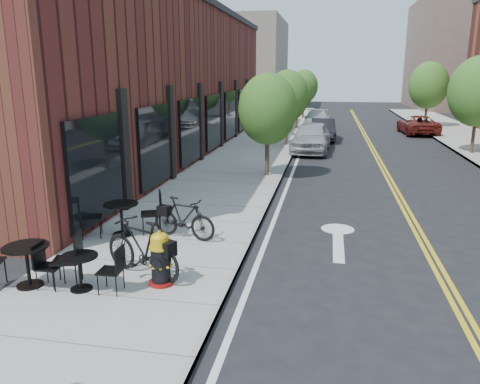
# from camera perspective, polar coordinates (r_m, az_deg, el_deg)

# --- Properties ---
(ground) EXTENTS (120.00, 120.00, 0.00)m
(ground) POSITION_cam_1_polar(r_m,az_deg,el_deg) (9.44, -0.32, -10.13)
(ground) COLOR black
(ground) RESTS_ON ground
(sidewalk_near) EXTENTS (4.00, 70.00, 0.12)m
(sidewalk_near) POSITION_cam_1_polar(r_m,az_deg,el_deg) (19.18, -0.48, 2.73)
(sidewalk_near) COLOR #9E9B93
(sidewalk_near) RESTS_ON ground
(building_near) EXTENTS (5.00, 28.00, 7.00)m
(building_near) POSITION_cam_1_polar(r_m,az_deg,el_deg) (23.88, -9.50, 13.13)
(building_near) COLOR #4E1A19
(building_near) RESTS_ON ground
(bg_building_left) EXTENTS (8.00, 14.00, 10.00)m
(bg_building_left) POSITION_cam_1_polar(r_m,az_deg,el_deg) (57.27, 1.05, 15.38)
(bg_building_left) COLOR #726656
(bg_building_left) RESTS_ON ground
(bg_building_right) EXTENTS (10.00, 16.00, 12.00)m
(bg_building_right) POSITION_cam_1_polar(r_m,az_deg,el_deg) (60.21, 25.41, 14.96)
(bg_building_right) COLOR brown
(bg_building_right) RESTS_ON ground
(tree_near_a) EXTENTS (2.20, 2.20, 3.81)m
(tree_near_a) POSITION_cam_1_polar(r_m,az_deg,el_deg) (17.63, 3.40, 10.04)
(tree_near_a) COLOR #382B1E
(tree_near_a) RESTS_ON sidewalk_near
(tree_near_b) EXTENTS (2.30, 2.30, 3.98)m
(tree_near_b) POSITION_cam_1_polar(r_m,az_deg,el_deg) (25.56, 5.77, 11.55)
(tree_near_b) COLOR #382B1E
(tree_near_b) RESTS_ON sidewalk_near
(tree_near_c) EXTENTS (2.10, 2.10, 3.67)m
(tree_near_c) POSITION_cam_1_polar(r_m,az_deg,el_deg) (33.54, 7.01, 11.84)
(tree_near_c) COLOR #382B1E
(tree_near_c) RESTS_ON sidewalk_near
(tree_near_d) EXTENTS (2.40, 2.40, 4.11)m
(tree_near_d) POSITION_cam_1_polar(r_m,az_deg,el_deg) (41.51, 7.79, 12.62)
(tree_near_d) COLOR #382B1E
(tree_near_d) RESTS_ON sidewalk_near
(tree_far_b) EXTENTS (2.80, 2.80, 4.62)m
(tree_far_b) POSITION_cam_1_polar(r_m,az_deg,el_deg) (25.42, 27.10, 10.85)
(tree_far_b) COLOR #382B1E
(tree_far_b) RESTS_ON sidewalk_far
(tree_far_c) EXTENTS (2.80, 2.80, 4.62)m
(tree_far_c) POSITION_cam_1_polar(r_m,az_deg,el_deg) (37.10, 22.01, 11.97)
(tree_far_c) COLOR #382B1E
(tree_far_c) RESTS_ON sidewalk_far
(fire_hydrant) EXTENTS (0.57, 0.57, 1.04)m
(fire_hydrant) POSITION_cam_1_polar(r_m,az_deg,el_deg) (8.73, -9.67, -8.06)
(fire_hydrant) COLOR maroon
(fire_hydrant) RESTS_ON sidewalk_near
(bicycle_left) EXTENTS (1.96, 1.29, 1.15)m
(bicycle_left) POSITION_cam_1_polar(r_m,az_deg,el_deg) (9.09, -11.90, -6.70)
(bicycle_left) COLOR black
(bicycle_left) RESTS_ON sidewalk_near
(bicycle_right) EXTENTS (1.71, 0.87, 0.99)m
(bicycle_right) POSITION_cam_1_polar(r_m,az_deg,el_deg) (11.02, -6.86, -3.18)
(bicycle_right) COLOR black
(bicycle_right) RESTS_ON sidewalk_near
(bistro_set_a) EXTENTS (1.57, 0.70, 0.84)m
(bistro_set_a) POSITION_cam_1_polar(r_m,az_deg,el_deg) (8.90, -18.98, -8.70)
(bistro_set_a) COLOR black
(bistro_set_a) RESTS_ON sidewalk_near
(bistro_set_b) EXTENTS (1.92, 0.99, 1.01)m
(bistro_set_b) POSITION_cam_1_polar(r_m,az_deg,el_deg) (9.36, -24.51, -7.54)
(bistro_set_b) COLOR black
(bistro_set_b) RESTS_ON sidewalk_near
(bistro_set_c) EXTENTS (1.91, 1.18, 1.02)m
(bistro_set_c) POSITION_cam_1_polar(r_m,az_deg,el_deg) (11.54, -14.25, -2.65)
(bistro_set_c) COLOR black
(bistro_set_c) RESTS_ON sidewalk_near
(parked_car_a) EXTENTS (2.02, 4.58, 1.53)m
(parked_car_a) POSITION_cam_1_polar(r_m,az_deg,el_deg) (24.04, 8.65, 6.63)
(parked_car_a) COLOR #A3A6AB
(parked_car_a) RESTS_ON ground
(parked_car_b) EXTENTS (1.57, 3.94, 1.28)m
(parked_car_b) POSITION_cam_1_polar(r_m,az_deg,el_deg) (28.56, 10.08, 7.50)
(parked_car_b) COLOR black
(parked_car_b) RESTS_ON ground
(parked_car_c) EXTENTS (1.90, 4.54, 1.31)m
(parked_car_c) POSITION_cam_1_polar(r_m,az_deg,el_deg) (34.40, 9.36, 8.68)
(parked_car_c) COLOR #B1B0B5
(parked_car_c) RESTS_ON ground
(parked_car_far) EXTENTS (2.32, 4.54, 1.23)m
(parked_car_far) POSITION_cam_1_polar(r_m,az_deg,el_deg) (33.10, 20.85, 7.66)
(parked_car_far) COLOR maroon
(parked_car_far) RESTS_ON ground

